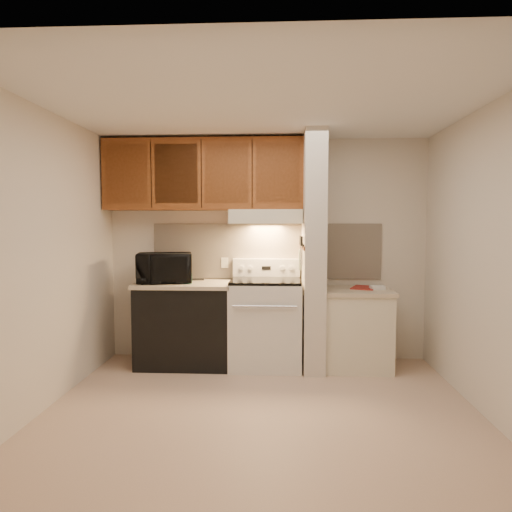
{
  "coord_description": "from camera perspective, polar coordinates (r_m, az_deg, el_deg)",
  "views": [
    {
      "loc": [
        0.15,
        -3.72,
        1.55
      ],
      "look_at": [
        -0.08,
        0.75,
        1.23
      ],
      "focal_mm": 32.0,
      "sensor_mm": 36.0,
      "label": 1
    }
  ],
  "objects": [
    {
      "name": "range_knob_left_inner",
      "position": [
        5.15,
        -0.71,
        -1.5
      ],
      "size": [
        0.05,
        0.02,
        0.05
      ],
      "primitive_type": "cylinder",
      "rotation": [
        1.57,
        0.0,
        0.0
      ],
      "color": "silver",
      "rests_on": "range_backguard"
    },
    {
      "name": "cab_door_b",
      "position": [
        5.04,
        -9.95,
        10.1
      ],
      "size": [
        0.46,
        0.01,
        0.63
      ],
      "primitive_type": "cube",
      "color": "brown",
      "rests_on": "upper_cabinets"
    },
    {
      "name": "oven_handle",
      "position": [
        4.6,
        1.07,
        -6.32
      ],
      "size": [
        0.65,
        0.02,
        0.02
      ],
      "primitive_type": "cylinder",
      "rotation": [
        0.0,
        1.57,
        0.0
      ],
      "color": "silver",
      "rests_on": "range_body"
    },
    {
      "name": "ceiling",
      "position": [
        3.85,
        0.7,
        18.38
      ],
      "size": [
        3.6,
        3.6,
        0.0
      ],
      "primitive_type": "plane",
      "rotation": [
        3.14,
        0.0,
        0.0
      ],
      "color": "white",
      "rests_on": "wall_back"
    },
    {
      "name": "oven_mitt",
      "position": [
        5.06,
        5.55,
        -0.47
      ],
      "size": [
        0.03,
        0.09,
        0.22
      ],
      "primitive_type": "cube",
      "color": "gray",
      "rests_on": "partition_pillar"
    },
    {
      "name": "hood_lip",
      "position": [
        4.8,
        1.19,
        4.43
      ],
      "size": [
        0.78,
        0.04,
        0.06
      ],
      "primitive_type": "cube",
      "color": "beige",
      "rests_on": "range_hood"
    },
    {
      "name": "knife_blade_e",
      "position": [
        5.0,
        5.56,
        0.15
      ],
      "size": [
        0.01,
        0.04,
        0.18
      ],
      "primitive_type": "cube",
      "color": "silver",
      "rests_on": "knife_strip"
    },
    {
      "name": "knife_handle_d",
      "position": [
        4.9,
        5.62,
        1.95
      ],
      "size": [
        0.02,
        0.02,
        0.1
      ],
      "primitive_type": "cylinder",
      "color": "black",
      "rests_on": "knife_strip"
    },
    {
      "name": "microwave",
      "position": [
        5.05,
        -11.38,
        -1.46
      ],
      "size": [
        0.65,
        0.51,
        0.32
      ],
      "primitive_type": "imported",
      "rotation": [
        0.0,
        0.0,
        0.22
      ],
      "color": "black",
      "rests_on": "left_countertop"
    },
    {
      "name": "range_body",
      "position": [
        5.0,
        1.2,
        -8.52
      ],
      "size": [
        0.76,
        0.65,
        0.92
      ],
      "primitive_type": "cube",
      "color": "silver",
      "rests_on": "floor"
    },
    {
      "name": "knife_handle_b",
      "position": [
        4.75,
        5.71,
        1.88
      ],
      "size": [
        0.02,
        0.02,
        0.1
      ],
      "primitive_type": "cylinder",
      "color": "black",
      "rests_on": "knife_strip"
    },
    {
      "name": "cab_door_c",
      "position": [
        4.95,
        -3.68,
        10.27
      ],
      "size": [
        0.46,
        0.01,
        0.63
      ],
      "primitive_type": "cube",
      "color": "brown",
      "rests_on": "upper_cabinets"
    },
    {
      "name": "teal_jar",
      "position": [
        4.92,
        -8.54,
        -2.83
      ],
      "size": [
        0.1,
        0.1,
        0.1
      ],
      "primitive_type": "cylinder",
      "rotation": [
        0.0,
        0.0,
        0.06
      ],
      "color": "#226A5D",
      "rests_on": "left_countertop"
    },
    {
      "name": "white_box",
      "position": [
        5.03,
        14.91,
        -3.84
      ],
      "size": [
        0.16,
        0.11,
        0.04
      ],
      "primitive_type": "cube",
      "rotation": [
        0.0,
        0.0,
        0.11
      ],
      "color": "white",
      "rests_on": "right_countertop"
    },
    {
      "name": "knife_blade_d",
      "position": [
        4.92,
        5.6,
        0.21
      ],
      "size": [
        0.01,
        0.04,
        0.16
      ],
      "primitive_type": "cube",
      "color": "silver",
      "rests_on": "knife_strip"
    },
    {
      "name": "knife_handle_a",
      "position": [
        4.68,
        5.75,
        1.85
      ],
      "size": [
        0.02,
        0.02,
        0.1
      ],
      "primitive_type": "cylinder",
      "color": "black",
      "rests_on": "knife_strip"
    },
    {
      "name": "cab_gap_b",
      "position": [
        4.99,
        -6.85,
        10.2
      ],
      "size": [
        0.01,
        0.01,
        0.73
      ],
      "primitive_type": "cube",
      "color": "black",
      "rests_on": "upper_cabinets"
    },
    {
      "name": "wall_right",
      "position": [
        4.08,
        26.81,
        -0.58
      ],
      "size": [
        0.02,
        3.0,
        2.5
      ],
      "primitive_type": "cube",
      "color": "beige",
      "rests_on": "floor"
    },
    {
      "name": "range_knob_right_inner",
      "position": [
        5.14,
        3.3,
        -1.51
      ],
      "size": [
        0.05,
        0.02,
        0.05
      ],
      "primitive_type": "cylinder",
      "rotation": [
        1.57,
        0.0,
        0.0
      ],
      "color": "silver",
      "rests_on": "range_backguard"
    },
    {
      "name": "cab_gap_c",
      "position": [
        4.92,
        -0.48,
        10.31
      ],
      "size": [
        0.01,
        0.01,
        0.73
      ],
      "primitive_type": "cube",
      "color": "black",
      "rests_on": "upper_cabinets"
    },
    {
      "name": "outlet",
      "position": [
        5.25,
        -3.92,
        -0.85
      ],
      "size": [
        0.08,
        0.01,
        0.12
      ],
      "primitive_type": "cube",
      "color": "beige",
      "rests_on": "backsplash"
    },
    {
      "name": "oven_window",
      "position": [
        4.68,
        1.08,
        -8.89
      ],
      "size": [
        0.5,
        0.01,
        0.3
      ],
      "primitive_type": "cube",
      "color": "black",
      "rests_on": "range_body"
    },
    {
      "name": "right_countertop",
      "position": [
        4.99,
        12.43,
        -4.31
      ],
      "size": [
        0.74,
        0.64,
        0.04
      ],
      "primitive_type": "cube",
      "color": "beige",
      "rests_on": "right_cab_base"
    },
    {
      "name": "knife_handle_c",
      "position": [
        4.84,
        5.66,
        1.92
      ],
      "size": [
        0.02,
        0.02,
        0.1
      ],
      "primitive_type": "cylinder",
      "color": "black",
      "rests_on": "knife_strip"
    },
    {
      "name": "cab_gap_a",
      "position": [
        5.11,
        -12.98,
        9.98
      ],
      "size": [
        0.01,
        0.01,
        0.73
      ],
      "primitive_type": "cube",
      "color": "black",
      "rests_on": "upper_cabinets"
    },
    {
      "name": "partition_pillar",
      "position": [
        4.9,
        7.19,
        0.53
      ],
      "size": [
        0.22,
        0.7,
        2.5
      ],
      "primitive_type": "cube",
      "color": "beige",
      "rests_on": "floor"
    },
    {
      "name": "wall_back",
      "position": [
        5.23,
        1.33,
        0.79
      ],
      "size": [
        3.6,
        2.5,
        0.02
      ],
      "primitive_type": "cube",
      "rotation": [
        1.57,
        0.0,
        0.0
      ],
      "color": "beige",
      "rests_on": "floor"
    },
    {
      "name": "knife_handle_e",
      "position": [
        4.99,
        5.57,
        1.99
      ],
      "size": [
        0.02,
        0.02,
        0.1
      ],
      "primitive_type": "cylinder",
      "color": "black",
      "rests_on": "knife_strip"
    },
    {
      "name": "knife_blade_b",
      "position": [
        4.75,
        5.7,
        -0.05
      ],
      "size": [
        0.01,
        0.04,
        0.18
      ],
      "primitive_type": "cube",
      "color": "silver",
      "rests_on": "knife_strip"
    },
    {
      "name": "range_knob_right_outer",
      "position": [
        5.14,
        4.41,
        -1.52
      ],
      "size": [
        0.05,
        0.02,
        0.05
      ],
      "primitive_type": "cylinder",
      "rotation": [
        1.57,
        0.0,
        0.0
      ],
      "color": "silver",
      "rests_on": "range_backguard"
    },
    {
      "name": "range_display",
      "position": [
        5.15,
        1.29,
        -1.5
      ],
      "size": [
        0.1,
        0.01,
        0.04
      ],
      "primitive_type": "cube",
      "color": "black",
      "rests_on": "range_backguard"
    },
    {
      "name": "knife_blade_a",
      "position": [
        4.69,
        5.73,
        0.02
      ],
      "size": [
        0.01,
        0.03,
        0.16
      ],
      "primitive_type": "cube",
      "color": "silver",
      "rests_on": "knife_strip"
    },
    {
      "name": "cab_door_d",
      "position": [
        4.92,
        2.74,
        10.31
      ],
      "size": [
        0.46,
        0.01,
        0.63
      ],
      "primitive_type": "cube",
      "color": "brown",
      "rests_on": "upper_cabinets"
    },
    {
      "name": "left_countertop",
      "position": [
        5.04,
        -8.86,
        -3.5
      ],
      "size": [
        1.04,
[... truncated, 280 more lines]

